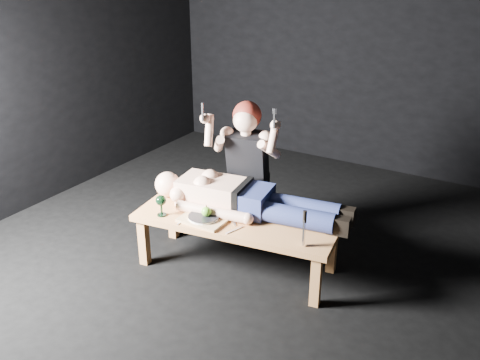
# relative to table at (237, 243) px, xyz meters

# --- Properties ---
(ground) EXTENTS (5.00, 5.00, 0.00)m
(ground) POSITION_rel_table_xyz_m (0.16, 0.18, -0.23)
(ground) COLOR black
(ground) RESTS_ON ground
(back_wall) EXTENTS (5.00, 0.00, 5.00)m
(back_wall) POSITION_rel_table_xyz_m (0.16, 2.68, 1.27)
(back_wall) COLOR black
(back_wall) RESTS_ON ground
(table) EXTENTS (1.65, 0.81, 0.45)m
(table) POSITION_rel_table_xyz_m (0.00, 0.00, 0.00)
(table) COLOR #B27244
(table) RESTS_ON ground
(lying_man) EXTENTS (1.69, 0.73, 0.27)m
(lying_man) POSITION_rel_table_xyz_m (0.03, 0.14, 0.36)
(lying_man) COLOR #D2A488
(lying_man) RESTS_ON table
(kneeling_woman) EXTENTS (0.85, 0.91, 1.30)m
(kneeling_woman) POSITION_rel_table_xyz_m (-0.17, 0.49, 0.43)
(kneeling_woman) COLOR black
(kneeling_woman) RESTS_ON ground
(serving_tray) EXTENTS (0.36, 0.26, 0.02)m
(serving_tray) POSITION_rel_table_xyz_m (-0.19, -0.17, 0.24)
(serving_tray) COLOR tan
(serving_tray) RESTS_ON table
(plate) EXTENTS (0.24, 0.24, 0.02)m
(plate) POSITION_rel_table_xyz_m (-0.19, -0.17, 0.26)
(plate) COLOR white
(plate) RESTS_ON serving_tray
(apple) EXTENTS (0.08, 0.08, 0.08)m
(apple) POSITION_rel_table_xyz_m (-0.17, -0.16, 0.30)
(apple) COLOR #398F1F
(apple) RESTS_ON plate
(goblet) EXTENTS (0.09, 0.09, 0.17)m
(goblet) POSITION_rel_table_xyz_m (-0.52, -0.27, 0.31)
(goblet) COLOR black
(goblet) RESTS_ON table
(fork_flat) EXTENTS (0.04, 0.17, 0.01)m
(fork_flat) POSITION_rel_table_xyz_m (-0.33, -0.26, 0.23)
(fork_flat) COLOR #B2B2B7
(fork_flat) RESTS_ON table
(knife_flat) EXTENTS (0.06, 0.17, 0.01)m
(knife_flat) POSITION_rel_table_xyz_m (0.09, -0.18, 0.23)
(knife_flat) COLOR #B2B2B7
(knife_flat) RESTS_ON table
(spoon_flat) EXTENTS (0.14, 0.12, 0.01)m
(spoon_flat) POSITION_rel_table_xyz_m (0.00, -0.07, 0.23)
(spoon_flat) COLOR #B2B2B7
(spoon_flat) RESTS_ON table
(carving_knife) EXTENTS (0.04, 0.04, 0.28)m
(carving_knife) POSITION_rel_table_xyz_m (0.62, -0.13, 0.36)
(carving_knife) COLOR #B2B2B7
(carving_knife) RESTS_ON table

